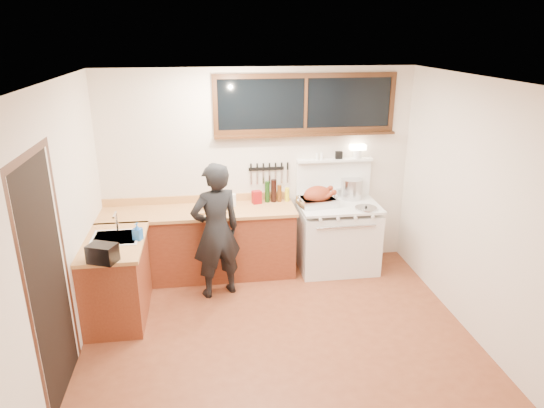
{
  "coord_description": "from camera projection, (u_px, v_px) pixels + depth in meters",
  "views": [
    {
      "loc": [
        -0.68,
        -4.28,
        3.01
      ],
      "look_at": [
        0.05,
        0.85,
        1.15
      ],
      "focal_mm": 32.0,
      "sensor_mm": 36.0,
      "label": 1
    }
  ],
  "objects": [
    {
      "name": "counter_left",
      "position": [
        117.0,
        278.0,
        5.3
      ],
      "size": [
        0.64,
        1.09,
        0.9
      ],
      "color": "maroon",
      "rests_on": "ground"
    },
    {
      "name": "sink_unit",
      "position": [
        116.0,
        242.0,
        5.24
      ],
      "size": [
        0.5,
        0.45,
        0.37
      ],
      "color": "white",
      "rests_on": "counter_left"
    },
    {
      "name": "bottle_cluster",
      "position": [
        275.0,
        192.0,
        6.29
      ],
      "size": [
        0.32,
        0.07,
        0.3
      ],
      "color": "black",
      "rests_on": "counter_back"
    },
    {
      "name": "ground_plane",
      "position": [
        279.0,
        335.0,
        5.1
      ],
      "size": [
        4.0,
        3.5,
        0.02
      ],
      "primitive_type": "cube",
      "color": "brown"
    },
    {
      "name": "back_window",
      "position": [
        306.0,
        110.0,
        6.08
      ],
      "size": [
        2.32,
        0.13,
        0.77
      ],
      "color": "black",
      "rests_on": "room_shell"
    },
    {
      "name": "vintage_stove",
      "position": [
        337.0,
        235.0,
        6.39
      ],
      "size": [
        1.02,
        0.74,
        1.61
      ],
      "color": "white",
      "rests_on": "ground"
    },
    {
      "name": "pitcher",
      "position": [
        233.0,
        200.0,
        6.16
      ],
      "size": [
        0.1,
        0.1,
        0.16
      ],
      "color": "white",
      "rests_on": "counter_back"
    },
    {
      "name": "saucepan",
      "position": [
        342.0,
        192.0,
        6.51
      ],
      "size": [
        0.2,
        0.3,
        0.12
      ],
      "color": "silver",
      "rests_on": "vintage_stove"
    },
    {
      "name": "stockpot",
      "position": [
        352.0,
        189.0,
        6.42
      ],
      "size": [
        0.37,
        0.37,
        0.27
      ],
      "color": "silver",
      "rests_on": "vintage_stove"
    },
    {
      "name": "coffee_tin",
      "position": [
        257.0,
        197.0,
        6.24
      ],
      "size": [
        0.13,
        0.12,
        0.17
      ],
      "color": "maroon",
      "rests_on": "counter_back"
    },
    {
      "name": "left_doorway",
      "position": [
        49.0,
        280.0,
        3.95
      ],
      "size": [
        0.02,
        1.04,
        2.17
      ],
      "color": "black",
      "rests_on": "ground"
    },
    {
      "name": "toaster",
      "position": [
        103.0,
        253.0,
        4.65
      ],
      "size": [
        0.31,
        0.27,
        0.18
      ],
      "color": "black",
      "rests_on": "counter_left"
    },
    {
      "name": "cutting_board",
      "position": [
        211.0,
        206.0,
        6.01
      ],
      "size": [
        0.39,
        0.3,
        0.14
      ],
      "color": "tan",
      "rests_on": "counter_back"
    },
    {
      "name": "counter_back",
      "position": [
        200.0,
        243.0,
        6.19
      ],
      "size": [
        2.44,
        0.64,
        1.0
      ],
      "color": "maroon",
      "rests_on": "ground"
    },
    {
      "name": "knife_strip",
      "position": [
        268.0,
        170.0,
        6.28
      ],
      "size": [
        0.52,
        0.03,
        0.28
      ],
      "color": "black",
      "rests_on": "room_shell"
    },
    {
      "name": "pot_lid",
      "position": [
        366.0,
        208.0,
        6.07
      ],
      "size": [
        0.34,
        0.34,
        0.04
      ],
      "color": "silver",
      "rests_on": "vintage_stove"
    },
    {
      "name": "roast_turkey",
      "position": [
        318.0,
        198.0,
        6.17
      ],
      "size": [
        0.51,
        0.41,
        0.26
      ],
      "color": "silver",
      "rests_on": "vintage_stove"
    },
    {
      "name": "room_shell",
      "position": [
        279.0,
        184.0,
        4.54
      ],
      "size": [
        4.1,
        3.6,
        2.65
      ],
      "color": "beige",
      "rests_on": "ground"
    },
    {
      "name": "man",
      "position": [
        216.0,
        231.0,
        5.62
      ],
      "size": [
        0.7,
        0.57,
        1.64
      ],
      "color": "black",
      "rests_on": "ground"
    },
    {
      "name": "soap_bottle",
      "position": [
        137.0,
        231.0,
        5.15
      ],
      "size": [
        0.11,
        0.11,
        0.19
      ],
      "color": "blue",
      "rests_on": "counter_left"
    }
  ]
}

